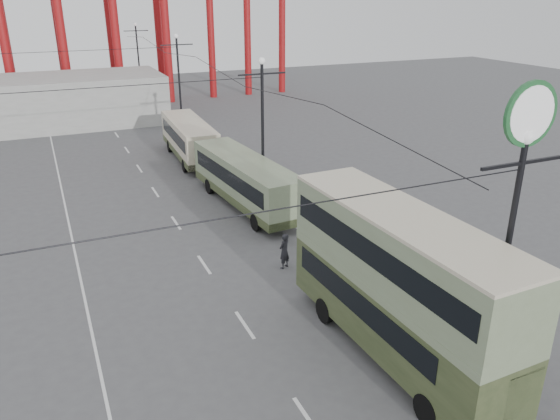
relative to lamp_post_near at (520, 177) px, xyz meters
name	(u,v)px	position (x,y,z in m)	size (l,w,h in m)	color
ground	(308,375)	(-5.60, 3.00, -7.86)	(160.00, 160.00, 0.00)	#4B4B4D
road_markings	(165,202)	(-6.46, 22.70, -7.86)	(12.52, 120.00, 0.01)	silver
lamp_post_near	(520,177)	(0.00, 0.00, 0.00)	(3.20, 0.44, 10.80)	black
lamp_post_mid	(263,130)	(0.00, 21.00, -3.18)	(3.20, 0.44, 9.32)	black
lamp_post_far	(179,82)	(0.00, 43.00, -3.18)	(3.20, 0.44, 9.32)	black
lamp_post_distant	(139,59)	(0.00, 65.00, -3.18)	(3.20, 0.44, 9.32)	black
fairground_shed	(55,101)	(-11.60, 50.00, -5.36)	(22.00, 10.00, 5.00)	gray
double_decker_bus	(399,279)	(-2.02, 2.84, -4.56)	(3.14, 11.05, 5.89)	#2F3A1F
single_decker_green	(246,180)	(-1.68, 19.87, -6.03)	(3.60, 11.66, 3.24)	#6D7B5A
single_decker_cream	(189,138)	(-2.18, 31.86, -6.05)	(3.06, 10.45, 3.22)	beige
pedestrian	(284,251)	(-2.94, 11.03, -6.92)	(0.69, 0.45, 1.89)	black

